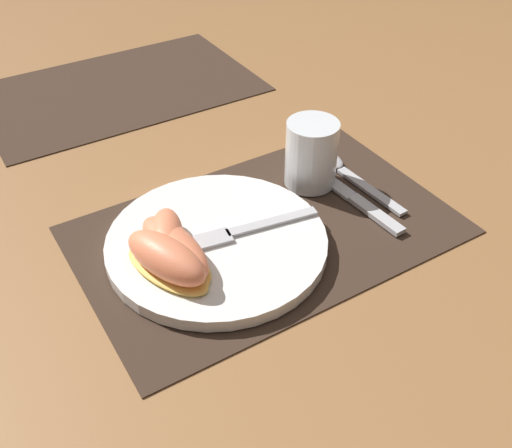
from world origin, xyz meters
TOP-DOWN VIEW (x-y plane):
  - ground_plane at (0.00, 0.00)m, footprint 3.00×3.00m
  - placemat at (0.00, 0.00)m, footprint 0.47×0.30m
  - placemat_far at (-0.01, 0.47)m, footprint 0.47×0.30m
  - plate at (-0.07, -0.00)m, footprint 0.27×0.27m
  - juice_glass at (0.11, 0.06)m, footprint 0.07×0.07m
  - knife at (0.13, 0.01)m, footprint 0.03×0.23m
  - spoon at (0.16, 0.06)m, footprint 0.04×0.19m
  - fork at (-0.05, -0.00)m, footprint 0.20×0.05m
  - citrus_wedge_0 at (-0.13, 0.02)m, footprint 0.08×0.11m
  - citrus_wedge_1 at (-0.13, -0.01)m, footprint 0.06×0.13m
  - citrus_wedge_2 at (-0.15, -0.02)m, footprint 0.09×0.13m

SIDE VIEW (x-z plane):
  - ground_plane at x=0.00m, z-range 0.00..0.00m
  - placemat at x=0.00m, z-range 0.00..0.00m
  - placemat_far at x=-0.01m, z-range 0.00..0.00m
  - knife at x=0.13m, z-range 0.00..0.01m
  - spoon at x=0.16m, z-range 0.00..0.01m
  - plate at x=-0.07m, z-range 0.00..0.02m
  - fork at x=-0.05m, z-range 0.02..0.02m
  - citrus_wedge_1 at x=-0.13m, z-range 0.02..0.05m
  - citrus_wedge_0 at x=-0.13m, z-range 0.02..0.05m
  - citrus_wedge_2 at x=-0.15m, z-range 0.02..0.06m
  - juice_glass at x=0.11m, z-range 0.00..0.09m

